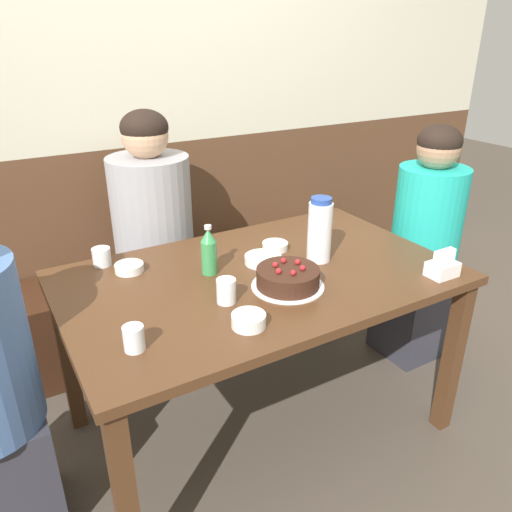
{
  "coord_description": "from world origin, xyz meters",
  "views": [
    {
      "loc": [
        -0.86,
        -1.44,
        1.57
      ],
      "look_at": [
        0.01,
        0.05,
        0.78
      ],
      "focal_mm": 35.0,
      "sensor_mm": 36.0,
      "label": 1
    }
  ],
  "objects_px": {
    "water_pitcher": "(320,230)",
    "bowl_side_dish": "(129,268)",
    "bowl_soup_white": "(249,320)",
    "napkin_holder": "(443,267)",
    "person_teal_shirt": "(155,244)",
    "glass_water_tall": "(226,291)",
    "soju_bottle": "(209,251)",
    "birthday_cake": "(288,278)",
    "glass_tumbler_short": "(134,338)",
    "person_pale_blue_shirt": "(423,252)",
    "bench_seat": "(183,298)",
    "bowl_sauce_shallow": "(263,259)",
    "glass_shot_small": "(102,257)",
    "bowl_rice_small": "(275,246)"
  },
  "relations": [
    {
      "from": "glass_shot_small",
      "to": "glass_water_tall",
      "type": "bearing_deg",
      "value": -60.44
    },
    {
      "from": "water_pitcher",
      "to": "bowl_side_dish",
      "type": "bearing_deg",
      "value": 157.96
    },
    {
      "from": "soju_bottle",
      "to": "glass_tumbler_short",
      "type": "bearing_deg",
      "value": -139.69
    },
    {
      "from": "napkin_holder",
      "to": "bowl_soup_white",
      "type": "bearing_deg",
      "value": 175.55
    },
    {
      "from": "bench_seat",
      "to": "person_teal_shirt",
      "type": "height_order",
      "value": "person_teal_shirt"
    },
    {
      "from": "bowl_rice_small",
      "to": "glass_water_tall",
      "type": "bearing_deg",
      "value": -142.41
    },
    {
      "from": "bowl_soup_white",
      "to": "glass_water_tall",
      "type": "height_order",
      "value": "glass_water_tall"
    },
    {
      "from": "bowl_side_dish",
      "to": "person_teal_shirt",
      "type": "distance_m",
      "value": 0.53
    },
    {
      "from": "water_pitcher",
      "to": "bowl_soup_white",
      "type": "height_order",
      "value": "water_pitcher"
    },
    {
      "from": "glass_shot_small",
      "to": "birthday_cake",
      "type": "bearing_deg",
      "value": -44.61
    },
    {
      "from": "water_pitcher",
      "to": "bowl_rice_small",
      "type": "height_order",
      "value": "water_pitcher"
    },
    {
      "from": "soju_bottle",
      "to": "napkin_holder",
      "type": "height_order",
      "value": "soju_bottle"
    },
    {
      "from": "napkin_holder",
      "to": "glass_tumbler_short",
      "type": "distance_m",
      "value": 1.14
    },
    {
      "from": "water_pitcher",
      "to": "person_teal_shirt",
      "type": "height_order",
      "value": "person_teal_shirt"
    },
    {
      "from": "glass_tumbler_short",
      "to": "glass_shot_small",
      "type": "bearing_deg",
      "value": 83.71
    },
    {
      "from": "bench_seat",
      "to": "soju_bottle",
      "type": "relative_size",
      "value": 10.47
    },
    {
      "from": "water_pitcher",
      "to": "bowl_rice_small",
      "type": "xyz_separation_m",
      "value": [
        -0.09,
        0.17,
        -0.11
      ]
    },
    {
      "from": "bench_seat",
      "to": "birthday_cake",
      "type": "height_order",
      "value": "birthday_cake"
    },
    {
      "from": "napkin_holder",
      "to": "glass_water_tall",
      "type": "height_order",
      "value": "napkin_holder"
    },
    {
      "from": "bowl_rice_small",
      "to": "glass_shot_small",
      "type": "height_order",
      "value": "glass_shot_small"
    },
    {
      "from": "birthday_cake",
      "to": "bowl_side_dish",
      "type": "height_order",
      "value": "birthday_cake"
    },
    {
      "from": "bowl_rice_small",
      "to": "bowl_side_dish",
      "type": "relative_size",
      "value": 0.99
    },
    {
      "from": "birthday_cake",
      "to": "glass_water_tall",
      "type": "height_order",
      "value": "birthday_cake"
    },
    {
      "from": "glass_tumbler_short",
      "to": "person_teal_shirt",
      "type": "relative_size",
      "value": 0.06
    },
    {
      "from": "napkin_holder",
      "to": "bowl_side_dish",
      "type": "height_order",
      "value": "napkin_holder"
    },
    {
      "from": "bowl_rice_small",
      "to": "bowl_soup_white",
      "type": "bearing_deg",
      "value": -130.12
    },
    {
      "from": "napkin_holder",
      "to": "person_teal_shirt",
      "type": "xyz_separation_m",
      "value": [
        -0.74,
        1.07,
        -0.14
      ]
    },
    {
      "from": "bowl_soup_white",
      "to": "person_pale_blue_shirt",
      "type": "distance_m",
      "value": 1.28
    },
    {
      "from": "person_pale_blue_shirt",
      "to": "soju_bottle",
      "type": "bearing_deg",
      "value": -0.94
    },
    {
      "from": "water_pitcher",
      "to": "person_teal_shirt",
      "type": "relative_size",
      "value": 0.21
    },
    {
      "from": "birthday_cake",
      "to": "bowl_sauce_shallow",
      "type": "xyz_separation_m",
      "value": [
        0.03,
        0.22,
        -0.02
      ]
    },
    {
      "from": "person_teal_shirt",
      "to": "bowl_sauce_shallow",
      "type": "bearing_deg",
      "value": 19.48
    },
    {
      "from": "bench_seat",
      "to": "glass_shot_small",
      "type": "distance_m",
      "value": 0.86
    },
    {
      "from": "birthday_cake",
      "to": "glass_water_tall",
      "type": "xyz_separation_m",
      "value": [
        -0.24,
        0.01,
        0.01
      ]
    },
    {
      "from": "bowl_side_dish",
      "to": "person_teal_shirt",
      "type": "relative_size",
      "value": 0.09
    },
    {
      "from": "bowl_soup_white",
      "to": "napkin_holder",
      "type": "bearing_deg",
      "value": -4.45
    },
    {
      "from": "bowl_sauce_shallow",
      "to": "person_teal_shirt",
      "type": "xyz_separation_m",
      "value": [
        -0.23,
        0.64,
        -0.12
      ]
    },
    {
      "from": "napkin_holder",
      "to": "birthday_cake",
      "type": "bearing_deg",
      "value": 158.31
    },
    {
      "from": "bench_seat",
      "to": "bowl_sauce_shallow",
      "type": "relative_size",
      "value": 13.86
    },
    {
      "from": "birthday_cake",
      "to": "glass_tumbler_short",
      "type": "xyz_separation_m",
      "value": [
        -0.59,
        -0.1,
        0.0
      ]
    },
    {
      "from": "napkin_holder",
      "to": "bowl_soup_white",
      "type": "relative_size",
      "value": 1.02
    },
    {
      "from": "birthday_cake",
      "to": "bowl_soup_white",
      "type": "height_order",
      "value": "birthday_cake"
    },
    {
      "from": "birthday_cake",
      "to": "water_pitcher",
      "type": "height_order",
      "value": "water_pitcher"
    },
    {
      "from": "person_pale_blue_shirt",
      "to": "bench_seat",
      "type": "bearing_deg",
      "value": -37.18
    },
    {
      "from": "soju_bottle",
      "to": "bowl_rice_small",
      "type": "xyz_separation_m",
      "value": [
        0.33,
        0.06,
        -0.08
      ]
    },
    {
      "from": "water_pitcher",
      "to": "bowl_soup_white",
      "type": "distance_m",
      "value": 0.57
    },
    {
      "from": "soju_bottle",
      "to": "bowl_side_dish",
      "type": "distance_m",
      "value": 0.32
    },
    {
      "from": "soju_bottle",
      "to": "napkin_holder",
      "type": "xyz_separation_m",
      "value": [
        0.74,
        -0.46,
        -0.05
      ]
    },
    {
      "from": "soju_bottle",
      "to": "person_teal_shirt",
      "type": "xyz_separation_m",
      "value": [
        -0.01,
        0.61,
        -0.19
      ]
    },
    {
      "from": "bowl_rice_small",
      "to": "bench_seat",
      "type": "bearing_deg",
      "value": 104.34
    }
  ]
}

